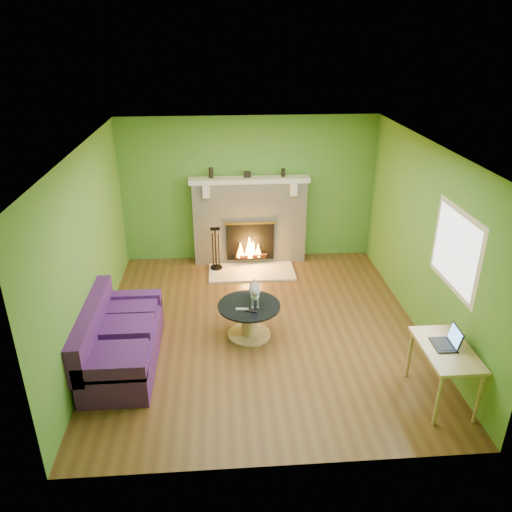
{
  "coord_description": "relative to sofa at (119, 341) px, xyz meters",
  "views": [
    {
      "loc": [
        -0.52,
        -6.08,
        3.93
      ],
      "look_at": [
        -0.03,
        0.4,
        0.96
      ],
      "focal_mm": 35.0,
      "sensor_mm": 36.0,
      "label": 1
    }
  ],
  "objects": [
    {
      "name": "wall_back",
      "position": [
        1.86,
        3.16,
        0.99
      ],
      "size": [
        5.0,
        0.0,
        5.0
      ],
      "primitive_type": "plane",
      "rotation": [
        1.57,
        0.0,
        0.0
      ],
      "color": "#4B902F",
      "rests_on": "floor"
    },
    {
      "name": "desk",
      "position": [
        3.81,
        -0.98,
        0.29
      ],
      "size": [
        0.54,
        0.94,
        0.69
      ],
      "color": "tan",
      "rests_on": "floor"
    },
    {
      "name": "hearth",
      "position": [
        1.86,
        2.46,
        -0.3
      ],
      "size": [
        1.5,
        0.75,
        0.03
      ],
      "primitive_type": "cube",
      "color": "beige",
      "rests_on": "floor"
    },
    {
      "name": "window_pane",
      "position": [
        4.09,
        -0.24,
        1.24
      ],
      "size": [
        0.0,
        1.06,
        1.06
      ],
      "primitive_type": "plane",
      "rotation": [
        1.57,
        0.0,
        -1.57
      ],
      "color": "white",
      "rests_on": "wall_right"
    },
    {
      "name": "window_frame",
      "position": [
        4.1,
        -0.24,
        1.24
      ],
      "size": [
        0.0,
        1.2,
        1.2
      ],
      "primitive_type": "plane",
      "rotation": [
        1.57,
        0.0,
        -1.57
      ],
      "color": "silver",
      "rests_on": "wall_right"
    },
    {
      "name": "wall_left",
      "position": [
        -0.39,
        0.66,
        0.99
      ],
      "size": [
        0.0,
        5.0,
        5.0
      ],
      "primitive_type": "plane",
      "rotation": [
        1.57,
        0.0,
        1.57
      ],
      "color": "#4B902F",
      "rests_on": "floor"
    },
    {
      "name": "laptop",
      "position": [
        3.79,
        -0.93,
        0.49
      ],
      "size": [
        0.28,
        0.32,
        0.23
      ],
      "primitive_type": null,
      "rotation": [
        0.0,
        0.0,
        -0.04
      ],
      "color": "black",
      "rests_on": "desk"
    },
    {
      "name": "wall_right",
      "position": [
        4.11,
        0.66,
        0.99
      ],
      "size": [
        0.0,
        5.0,
        5.0
      ],
      "primitive_type": "plane",
      "rotation": [
        1.57,
        0.0,
        -1.57
      ],
      "color": "#4B902F",
      "rests_on": "floor"
    },
    {
      "name": "mantel_vase_right",
      "position": [
        2.45,
        2.98,
        1.34
      ],
      "size": [
        0.07,
        0.07,
        0.14
      ],
      "primitive_type": "cylinder",
      "color": "black",
      "rests_on": "mantel"
    },
    {
      "name": "mantel",
      "position": [
        1.86,
        2.95,
        1.23
      ],
      "size": [
        2.1,
        0.28,
        0.08
      ],
      "primitive_type": "cube",
      "color": "silver",
      "rests_on": "fireplace"
    },
    {
      "name": "wall_front",
      "position": [
        1.86,
        -1.84,
        0.99
      ],
      "size": [
        5.0,
        0.0,
        5.0
      ],
      "primitive_type": "plane",
      "rotation": [
        -1.57,
        0.0,
        0.0
      ],
      "color": "#4B902F",
      "rests_on": "floor"
    },
    {
      "name": "coffee_table",
      "position": [
        1.69,
        0.48,
        -0.03
      ],
      "size": [
        0.86,
        0.86,
        0.49
      ],
      "color": "tan",
      "rests_on": "floor"
    },
    {
      "name": "fireplace",
      "position": [
        1.86,
        2.97,
        0.46
      ],
      "size": [
        2.1,
        0.46,
        1.58
      ],
      "color": "beige",
      "rests_on": "floor"
    },
    {
      "name": "fire_tools",
      "position": [
        1.24,
        2.61,
        0.11
      ],
      "size": [
        0.21,
        0.21,
        0.78
      ],
      "primitive_type": null,
      "color": "black",
      "rests_on": "hearth"
    },
    {
      "name": "mantel_box",
      "position": [
        1.83,
        2.98,
        1.32
      ],
      "size": [
        0.12,
        0.08,
        0.1
      ],
      "primitive_type": "cube",
      "color": "black",
      "rests_on": "mantel"
    },
    {
      "name": "mantel_vase_left",
      "position": [
        1.2,
        2.98,
        1.36
      ],
      "size": [
        0.08,
        0.08,
        0.18
      ],
      "primitive_type": "cylinder",
      "color": "black",
      "rests_on": "mantel"
    },
    {
      "name": "sofa",
      "position": [
        0.0,
        0.0,
        0.0
      ],
      "size": [
        0.86,
        1.8,
        0.81
      ],
      "color": "#3F175A",
      "rests_on": "floor"
    },
    {
      "name": "ceiling",
      "position": [
        1.86,
        0.66,
        2.29
      ],
      "size": [
        5.0,
        5.0,
        0.0
      ],
      "primitive_type": "plane",
      "rotation": [
        3.14,
        0.0,
        0.0
      ],
      "color": "white",
      "rests_on": "wall_back"
    },
    {
      "name": "remote_black",
      "position": [
        1.71,
        0.3,
        0.18
      ],
      "size": [
        0.17,
        0.09,
        0.02
      ],
      "primitive_type": "cube",
      "rotation": [
        0.0,
        0.0,
        -0.31
      ],
      "color": "black",
      "rests_on": "coffee_table"
    },
    {
      "name": "floor",
      "position": [
        1.86,
        0.66,
        -0.31
      ],
      "size": [
        5.0,
        5.0,
        0.0
      ],
      "primitive_type": "plane",
      "color": "brown",
      "rests_on": "ground"
    },
    {
      "name": "cat",
      "position": [
        1.77,
        0.53,
        0.35
      ],
      "size": [
        0.22,
        0.55,
        0.34
      ],
      "primitive_type": null,
      "rotation": [
        0.0,
        0.0,
        -0.04
      ],
      "color": "slate",
      "rests_on": "coffee_table"
    },
    {
      "name": "remote_silver",
      "position": [
        1.59,
        0.36,
        0.18
      ],
      "size": [
        0.17,
        0.06,
        0.02
      ],
      "primitive_type": "cube",
      "rotation": [
        0.0,
        0.0,
        -0.1
      ],
      "color": "gray",
      "rests_on": "coffee_table"
    }
  ]
}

